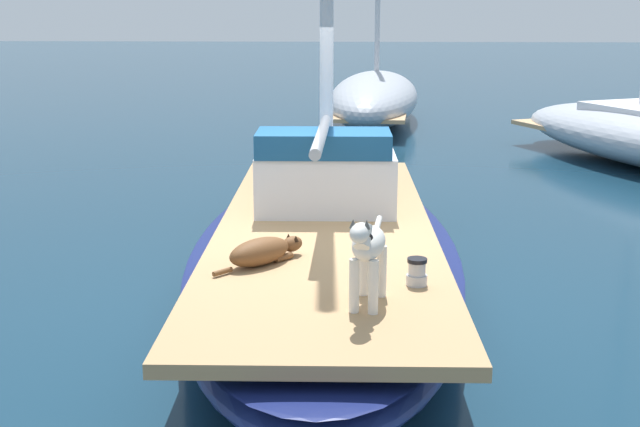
# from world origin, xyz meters

# --- Properties ---
(ground_plane) EXTENTS (120.00, 120.00, 0.00)m
(ground_plane) POSITION_xyz_m (0.00, 0.00, 0.00)
(ground_plane) COLOR #143347
(sailboat_main) EXTENTS (2.72, 7.30, 0.66)m
(sailboat_main) POSITION_xyz_m (0.00, 0.00, 0.34)
(sailboat_main) COLOR navy
(sailboat_main) RESTS_ON ground
(cabin_house) EXTENTS (1.46, 2.26, 0.84)m
(cabin_house) POSITION_xyz_m (-0.03, 1.12, 1.01)
(cabin_house) COLOR silver
(cabin_house) RESTS_ON sailboat_main
(dog_brown) EXTENTS (0.69, 0.77, 0.22)m
(dog_brown) POSITION_xyz_m (-0.45, -1.32, 0.77)
(dog_brown) COLOR brown
(dog_brown) RESTS_ON sailboat_main
(dog_white) EXTENTS (0.31, 0.94, 0.70)m
(dog_white) POSITION_xyz_m (0.39, -2.28, 1.08)
(dog_white) COLOR silver
(dog_white) RESTS_ON sailboat_main
(deck_winch) EXTENTS (0.16, 0.16, 0.21)m
(deck_winch) POSITION_xyz_m (0.77, -1.80, 0.76)
(deck_winch) COLOR #B7B7BC
(deck_winch) RESTS_ON sailboat_main
(coiled_rope) EXTENTS (0.32, 0.32, 0.04)m
(coiled_rope) POSITION_xyz_m (-0.54, -1.01, 0.68)
(coiled_rope) COLOR beige
(coiled_rope) RESTS_ON sailboat_main
(moored_boat_far_astern) EXTENTS (2.56, 7.26, 5.76)m
(moored_boat_far_astern) POSITION_xyz_m (0.65, 12.22, 0.61)
(moored_boat_far_astern) COLOR #B2B7C1
(moored_boat_far_astern) RESTS_ON ground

